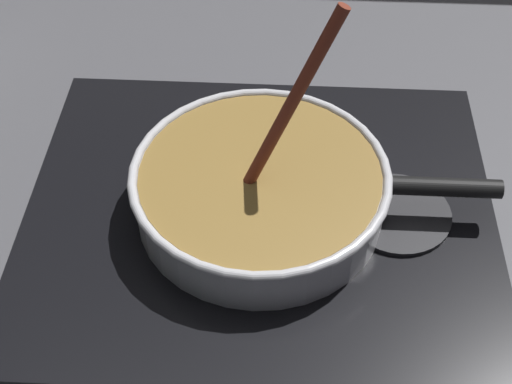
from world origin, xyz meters
name	(u,v)px	position (x,y,z in m)	size (l,w,h in m)	color
ground	(256,283)	(0.00, 0.00, -0.02)	(2.40, 1.60, 0.04)	#4C4C51
hob_plate	(256,213)	(0.00, 0.08, 0.01)	(0.56, 0.48, 0.01)	black
burner_ring	(256,207)	(0.00, 0.08, 0.02)	(0.18, 0.18, 0.01)	#592D0C
spare_burner	(397,214)	(0.16, 0.08, 0.01)	(0.13, 0.13, 0.01)	#262628
cooking_pan	(257,189)	(0.00, 0.09, 0.05)	(0.43, 0.30, 0.27)	silver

